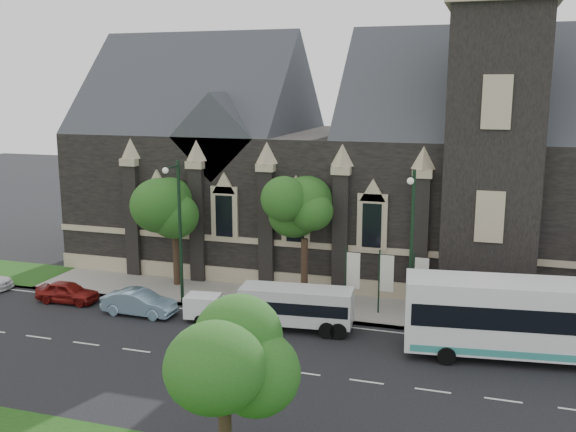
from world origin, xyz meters
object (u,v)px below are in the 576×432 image
at_px(banner_flag_right, 418,280).
at_px(street_lamp_near, 411,241).
at_px(tree_park_east, 231,361).
at_px(tree_walk_right, 309,209).
at_px(banner_flag_center, 384,277).
at_px(shuttle_bus, 297,305).
at_px(street_lamp_mid, 178,225).
at_px(car_far_red, 67,292).
at_px(banner_flag_left, 351,274).
at_px(sedan, 139,303).
at_px(tree_walk_left, 178,203).
at_px(tour_coach, 547,319).
at_px(box_trailer, 203,306).

bearing_deg(banner_flag_right, street_lamp_near, -98.56).
relative_size(tree_park_east, tree_walk_right, 0.81).
xyz_separation_m(banner_flag_center, shuttle_bus, (-4.23, -3.67, -0.98)).
bearing_deg(street_lamp_mid, car_far_red, -166.84).
bearing_deg(banner_flag_center, banner_flag_right, 0.00).
relative_size(tree_park_east, banner_flag_left, 1.57).
relative_size(banner_flag_center, car_far_red, 1.01).
distance_m(street_lamp_near, car_far_red, 21.57).
distance_m(street_lamp_mid, sedan, 5.17).
height_order(tree_walk_left, shuttle_bus, tree_walk_left).
height_order(shuttle_bus, car_far_red, shuttle_bus).
xyz_separation_m(street_lamp_near, banner_flag_left, (-3.71, 1.91, -2.73)).
bearing_deg(banner_flag_left, shuttle_bus, -121.34).
distance_m(tree_walk_left, banner_flag_right, 16.52).
bearing_deg(banner_flag_left, tree_walk_right, 150.90).
distance_m(banner_flag_left, car_far_red, 17.77).
xyz_separation_m(tree_walk_right, tree_walk_left, (-9.01, -0.01, -0.08)).
bearing_deg(street_lamp_near, tree_park_east, -103.11).
bearing_deg(banner_flag_left, tree_walk_left, 171.98).
bearing_deg(tree_walk_right, street_lamp_near, -28.06).
xyz_separation_m(banner_flag_right, tour_coach, (6.66, -3.97, -0.22)).
height_order(tree_walk_left, car_far_red, tree_walk_left).
relative_size(shuttle_bus, sedan, 1.42).
xyz_separation_m(banner_flag_center, box_trailer, (-9.85, -3.91, -1.53)).
xyz_separation_m(tree_park_east, tree_walk_right, (-2.96, 20.04, 1.20)).
relative_size(tree_walk_right, sedan, 1.74).
distance_m(tree_walk_right, sedan, 11.74).
bearing_deg(street_lamp_mid, tree_park_east, -58.21).
bearing_deg(box_trailer, car_far_red, 170.93).
relative_size(street_lamp_mid, banner_flag_left, 2.25).
height_order(banner_flag_center, banner_flag_right, same).
distance_m(street_lamp_mid, tour_coach, 21.26).
height_order(tree_park_east, banner_flag_center, tree_park_east).
relative_size(street_lamp_near, banner_flag_left, 2.25).
bearing_deg(banner_flag_right, street_lamp_mid, -172.40).
height_order(tree_park_east, banner_flag_right, tree_park_east).
bearing_deg(banner_flag_center, tour_coach, -24.60).
relative_size(tree_walk_left, tour_coach, 0.55).
distance_m(tree_walk_right, banner_flag_center, 6.36).
height_order(box_trailer, sedan, box_trailer).
xyz_separation_m(tree_walk_left, shuttle_bus, (9.85, -5.37, -4.33)).
relative_size(banner_flag_right, shuttle_bus, 0.63).
height_order(tree_park_east, car_far_red, tree_park_east).
bearing_deg(banner_flag_right, tour_coach, -30.77).
bearing_deg(street_lamp_near, box_trailer, -170.17).
xyz_separation_m(tree_park_east, banner_flag_right, (4.11, 18.32, -2.24)).
bearing_deg(tree_park_east, street_lamp_near, 76.89).
bearing_deg(tour_coach, street_lamp_near, 156.33).
distance_m(street_lamp_mid, banner_flag_center, 12.73).
height_order(tree_walk_right, street_lamp_mid, street_lamp_mid).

